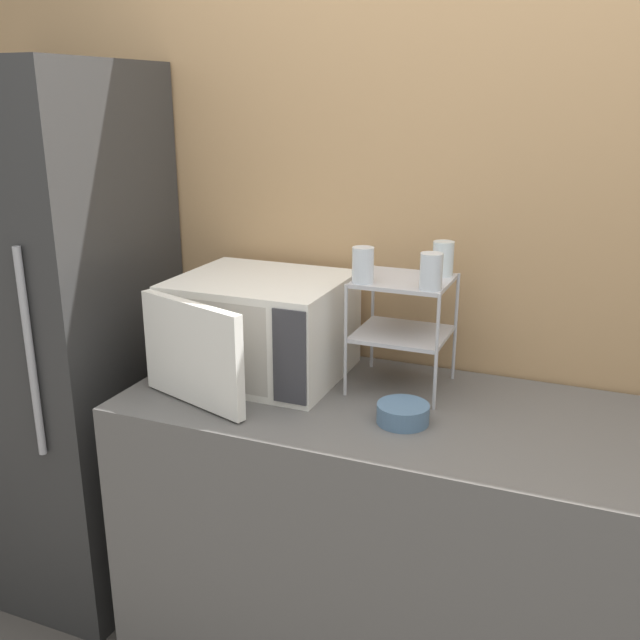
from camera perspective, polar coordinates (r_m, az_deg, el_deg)
The scene contains 9 objects.
wall_back at distance 2.25m, azimuth 13.13°, elevation 5.48°, with size 8.00×0.06×2.60m.
counter at distance 2.24m, azimuth 9.82°, elevation -18.16°, with size 1.88×0.69×0.91m.
microwave at distance 2.21m, azimuth -4.95°, elevation -0.60°, with size 0.51×0.59×0.31m.
dish_rack at distance 2.09m, azimuth 6.66°, elevation 0.83°, with size 0.27×0.26×0.34m.
glass_front_left at distance 2.00m, azimuth 3.46°, elevation 4.43°, with size 0.06×0.06×0.10m.
glass_back_right at distance 2.11m, azimuth 9.82°, elevation 4.88°, with size 0.06×0.06×0.10m.
glass_front_right at distance 1.95m, azimuth 8.88°, elevation 3.86°, with size 0.06×0.06×0.10m.
bowl at distance 1.93m, azimuth 6.65°, elevation -7.46°, with size 0.14×0.14×0.05m.
refrigerator at distance 2.64m, azimuth -20.08°, elevation -1.70°, with size 0.63×0.65×1.86m.
Camera 1 is at (0.34, -1.45, 1.75)m, focal length 40.00 mm.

